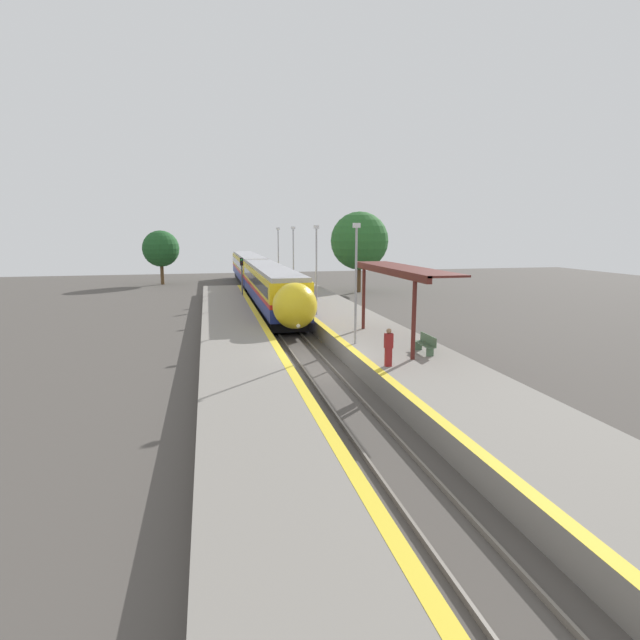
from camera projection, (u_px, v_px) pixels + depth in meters
ground_plane at (319, 371)px, 24.34m from camera, size 120.00×120.00×0.00m
rail_left at (304, 370)px, 24.17m from camera, size 0.08×90.00×0.15m
rail_right at (333, 369)px, 24.48m from camera, size 0.08×90.00×0.15m
train at (258, 276)px, 51.42m from camera, size 2.86×46.85×3.84m
platform_right at (398, 357)px, 25.15m from camera, size 5.01×64.00×0.93m
platform_left at (244, 366)px, 23.48m from camera, size 4.00×64.00×0.93m
platform_bench at (426, 343)px, 24.04m from camera, size 0.44×1.75×0.89m
person_waiting at (389, 347)px, 21.58m from camera, size 0.36×0.22×1.68m
railway_signal at (242, 276)px, 45.87m from camera, size 0.28×0.28×4.33m
lamppost_near at (356, 277)px, 25.51m from camera, size 0.36×0.20×6.22m
lamppost_mid at (316, 265)px, 34.65m from camera, size 0.36×0.20×6.22m
lamppost_far at (293, 258)px, 43.79m from camera, size 0.36×0.20×6.22m
lamppost_farthest at (278, 253)px, 52.93m from camera, size 0.36×0.20×6.22m
station_canopy at (396, 272)px, 26.00m from camera, size 2.02×10.49×3.97m
background_tree_left at (161, 249)px, 63.20m from camera, size 4.57×4.57×6.85m
background_tree_right at (359, 241)px, 54.95m from camera, size 6.36×6.36×8.87m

